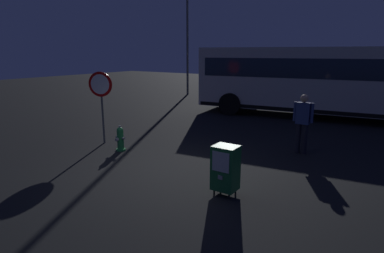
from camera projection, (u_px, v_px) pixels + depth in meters
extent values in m
plane|color=black|center=(154.00, 170.00, 7.75)|extent=(60.00, 60.00, 0.00)
cylinder|color=#1E7238|center=(121.00, 149.00, 9.32)|extent=(0.28, 0.28, 0.05)
cylinder|color=#1E7238|center=(120.00, 140.00, 9.25)|extent=(0.19, 0.19, 0.55)
sphere|color=#1E7238|center=(120.00, 130.00, 9.19)|extent=(0.19, 0.19, 0.19)
cylinder|color=gray|center=(120.00, 126.00, 9.16)|extent=(0.06, 0.06, 0.05)
cylinder|color=gray|center=(117.00, 140.00, 9.14)|extent=(0.09, 0.08, 0.09)
cylinder|color=gray|center=(117.00, 137.00, 9.31)|extent=(0.07, 0.07, 0.07)
cylinder|color=gray|center=(124.00, 138.00, 9.17)|extent=(0.07, 0.07, 0.07)
cylinder|color=black|center=(214.00, 192.00, 6.41)|extent=(0.04, 0.04, 0.12)
cylinder|color=black|center=(229.00, 196.00, 6.22)|extent=(0.04, 0.04, 0.12)
cylinder|color=black|center=(221.00, 187.00, 6.63)|extent=(0.04, 0.04, 0.12)
cylinder|color=black|center=(235.00, 191.00, 6.45)|extent=(0.04, 0.04, 0.12)
cube|color=#19602D|center=(225.00, 168.00, 6.31)|extent=(0.48, 0.40, 0.90)
cube|color=#B2B7BF|center=(221.00, 162.00, 6.10)|extent=(0.36, 0.01, 0.40)
cube|color=gray|center=(220.00, 177.00, 6.17)|extent=(0.10, 0.02, 0.08)
cylinder|color=#4C4F54|center=(102.00, 109.00, 9.84)|extent=(0.06, 0.06, 2.20)
cylinder|color=red|center=(100.00, 84.00, 9.66)|extent=(0.71, 0.31, 0.76)
cylinder|color=white|center=(100.00, 84.00, 9.65)|extent=(0.56, 0.23, 0.60)
cylinder|color=black|center=(298.00, 138.00, 9.04)|extent=(0.14, 0.14, 0.85)
cylinder|color=black|center=(304.00, 139.00, 8.94)|extent=(0.14, 0.14, 0.85)
cube|color=navy|center=(303.00, 113.00, 8.82)|extent=(0.36, 0.20, 0.60)
sphere|color=tan|center=(304.00, 99.00, 8.73)|extent=(0.22, 0.22, 0.22)
cylinder|color=navy|center=(295.00, 111.00, 8.94)|extent=(0.09, 0.09, 0.55)
cylinder|color=navy|center=(312.00, 113.00, 8.69)|extent=(0.09, 0.09, 0.55)
cube|color=beige|center=(322.00, 79.00, 13.70)|extent=(10.74, 3.84, 2.65)
cube|color=#1E2838|center=(323.00, 68.00, 13.59)|extent=(10.11, 3.77, 0.80)
cube|color=black|center=(319.00, 107.00, 13.98)|extent=(10.53, 3.82, 0.16)
cylinder|color=black|center=(230.00, 104.00, 14.47)|extent=(1.03, 0.41, 1.00)
cylinder|color=black|center=(246.00, 97.00, 16.65)|extent=(1.03, 0.41, 1.00)
cylinder|color=black|center=(318.00, 97.00, 16.88)|extent=(1.03, 0.41, 1.00)
cylinder|color=black|center=(323.00, 91.00, 19.06)|extent=(1.03, 0.41, 1.00)
cylinder|color=#4C4F54|center=(187.00, 30.00, 20.64)|extent=(0.14, 0.14, 8.35)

